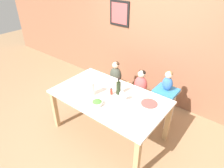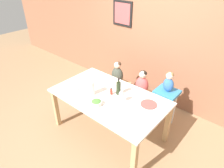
% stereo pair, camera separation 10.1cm
% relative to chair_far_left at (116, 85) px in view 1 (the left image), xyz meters
% --- Properties ---
extents(ground_plane, '(14.00, 14.00, 0.00)m').
position_rel_chair_far_left_xyz_m(ground_plane, '(0.48, -0.79, -0.38)').
color(ground_plane, '#9E7A56').
extents(wall_back, '(10.00, 0.09, 2.70)m').
position_rel_chair_far_left_xyz_m(wall_back, '(0.47, 0.66, 0.97)').
color(wall_back, '#8E5B42').
rests_on(wall_back, ground_plane).
extents(dining_table, '(1.79, 1.03, 0.76)m').
position_rel_chair_far_left_xyz_m(dining_table, '(0.48, -0.79, 0.29)').
color(dining_table, silver).
rests_on(dining_table, ground_plane).
extents(chair_far_left, '(0.44, 0.40, 0.45)m').
position_rel_chair_far_left_xyz_m(chair_far_left, '(0.00, 0.00, 0.00)').
color(chair_far_left, silver).
rests_on(chair_far_left, ground_plane).
extents(chair_far_center, '(0.44, 0.40, 0.45)m').
position_rel_chair_far_left_xyz_m(chair_far_center, '(0.58, 0.00, 0.00)').
color(chair_far_center, silver).
rests_on(chair_far_center, ground_plane).
extents(chair_right_highchair, '(0.37, 0.34, 0.72)m').
position_rel_chair_far_left_xyz_m(chair_right_highchair, '(1.07, 0.00, 0.18)').
color(chair_right_highchair, silver).
rests_on(chair_right_highchair, ground_plane).
extents(person_child_left, '(0.25, 0.19, 0.46)m').
position_rel_chair_far_left_xyz_m(person_child_left, '(0.00, 0.00, 0.29)').
color(person_child_left, '#3D4238').
rests_on(person_child_left, chair_far_left).
extents(person_child_center, '(0.25, 0.19, 0.46)m').
position_rel_chair_far_left_xyz_m(person_child_center, '(0.58, 0.00, 0.29)').
color(person_child_center, '#C64C4C').
rests_on(person_child_center, chair_far_center).
extents(person_baby_right, '(0.18, 0.13, 0.35)m').
position_rel_chair_far_left_xyz_m(person_baby_right, '(1.07, 0.00, 0.51)').
color(person_baby_right, '#3366B2').
rests_on(person_baby_right, chair_right_highchair).
extents(wine_bottle, '(0.07, 0.07, 0.29)m').
position_rel_chair_far_left_xyz_m(wine_bottle, '(0.56, -0.66, 0.49)').
color(wine_bottle, '#232D19').
rests_on(wine_bottle, dining_table).
extents(paper_towel_roll, '(0.11, 0.11, 0.23)m').
position_rel_chair_far_left_xyz_m(paper_towel_roll, '(0.24, -0.94, 0.49)').
color(paper_towel_roll, white).
rests_on(paper_towel_roll, dining_table).
extents(wine_glass_near, '(0.08, 0.08, 0.19)m').
position_rel_chair_far_left_xyz_m(wine_glass_near, '(0.72, -0.79, 0.52)').
color(wine_glass_near, white).
rests_on(wine_glass_near, dining_table).
extents(salad_bowl_large, '(0.16, 0.16, 0.08)m').
position_rel_chair_far_left_xyz_m(salad_bowl_large, '(0.49, -1.08, 0.42)').
color(salad_bowl_large, silver).
rests_on(salad_bowl_large, dining_table).
extents(dinner_plate_front_left, '(0.24, 0.24, 0.01)m').
position_rel_chair_far_left_xyz_m(dinner_plate_front_left, '(-0.10, -1.07, 0.39)').
color(dinner_plate_front_left, silver).
rests_on(dinner_plate_front_left, dining_table).
extents(dinner_plate_back_left, '(0.24, 0.24, 0.01)m').
position_rel_chair_far_left_xyz_m(dinner_plate_back_left, '(0.01, -0.52, 0.39)').
color(dinner_plate_back_left, silver).
rests_on(dinner_plate_back_left, dining_table).
extents(dinner_plate_back_right, '(0.24, 0.24, 0.01)m').
position_rel_chair_far_left_xyz_m(dinner_plate_back_right, '(1.07, -0.58, 0.39)').
color(dinner_plate_back_right, '#D14C47').
rests_on(dinner_plate_back_right, dining_table).
extents(condiment_bottle_hot_sauce, '(0.04, 0.04, 0.12)m').
position_rel_chair_far_left_xyz_m(condiment_bottle_hot_sauce, '(0.47, -0.73, 0.44)').
color(condiment_bottle_hot_sauce, red).
rests_on(condiment_bottle_hot_sauce, dining_table).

